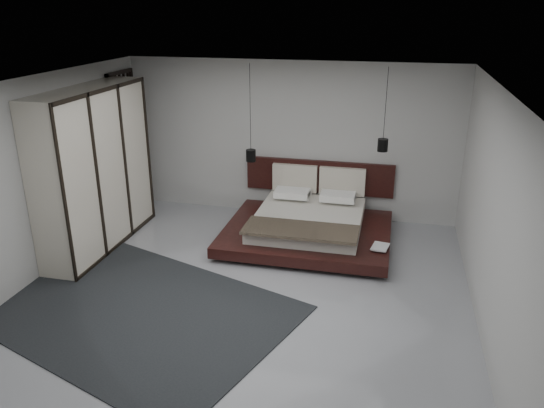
% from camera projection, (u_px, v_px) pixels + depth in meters
% --- Properties ---
extents(floor, '(6.00, 6.00, 0.00)m').
position_uv_depth(floor, '(246.00, 290.00, 7.29)').
color(floor, '#94979C').
rests_on(floor, ground).
extents(ceiling, '(6.00, 6.00, 0.00)m').
position_uv_depth(ceiling, '(242.00, 84.00, 6.30)').
color(ceiling, white).
rests_on(ceiling, wall_back).
extents(wall_back, '(6.00, 0.00, 6.00)m').
position_uv_depth(wall_back, '(290.00, 140.00, 9.53)').
color(wall_back, '#AEAEAC').
rests_on(wall_back, floor).
extents(wall_front, '(6.00, 0.00, 6.00)m').
position_uv_depth(wall_front, '(136.00, 323.00, 4.07)').
color(wall_front, '#AEAEAC').
rests_on(wall_front, floor).
extents(wall_left, '(0.00, 6.00, 6.00)m').
position_uv_depth(wall_left, '(39.00, 178.00, 7.44)').
color(wall_left, '#AEAEAC').
rests_on(wall_left, floor).
extents(wall_right, '(0.00, 6.00, 6.00)m').
position_uv_depth(wall_right, '(492.00, 215.00, 6.16)').
color(wall_right, '#AEAEAC').
rests_on(wall_right, floor).
extents(lattice_screen, '(0.05, 0.90, 2.60)m').
position_uv_depth(lattice_screen, '(126.00, 143.00, 9.69)').
color(lattice_screen, black).
rests_on(lattice_screen, floor).
extents(bed, '(2.68, 2.35, 1.06)m').
position_uv_depth(bed, '(309.00, 223.00, 8.82)').
color(bed, black).
rests_on(bed, floor).
extents(book_lower, '(0.21, 0.28, 0.03)m').
position_uv_depth(book_lower, '(374.00, 246.00, 8.01)').
color(book_lower, '#99724C').
rests_on(book_lower, bed).
extents(book_upper, '(0.29, 0.36, 0.02)m').
position_uv_depth(book_upper, '(372.00, 246.00, 7.98)').
color(book_upper, '#99724C').
rests_on(book_upper, book_lower).
extents(pendant_left, '(0.17, 0.17, 1.64)m').
position_uv_depth(pendant_left, '(251.00, 155.00, 9.08)').
color(pendant_left, black).
rests_on(pendant_left, ceiling).
extents(pendant_right, '(0.17, 0.17, 1.33)m').
position_uv_depth(pendant_right, '(383.00, 145.00, 8.50)').
color(pendant_right, black).
rests_on(pendant_right, ceiling).
extents(wardrobe, '(0.61, 2.59, 2.54)m').
position_uv_depth(wardrobe, '(95.00, 170.00, 8.27)').
color(wardrobe, beige).
rests_on(wardrobe, floor).
extents(rug, '(4.46, 3.80, 0.02)m').
position_uv_depth(rug, '(138.00, 312.00, 6.78)').
color(rug, black).
rests_on(rug, floor).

